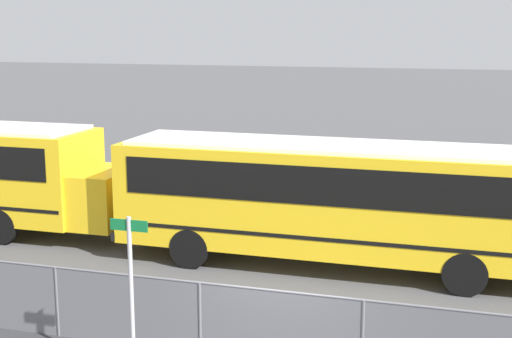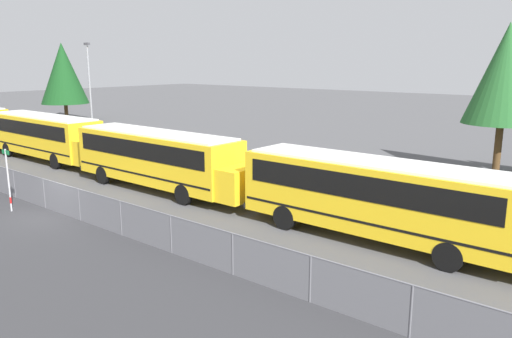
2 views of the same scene
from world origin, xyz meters
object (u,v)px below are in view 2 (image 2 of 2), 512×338
object	(u,v)px
street_sign	(8,179)
tree_1	(63,73)
school_bus_3	(379,194)
school_bus_2	(159,156)
light_pole	(90,90)
tree_2	(506,74)
school_bus_1	(46,134)

from	to	relation	value
street_sign	tree_1	xyz separation A→B (m)	(-32.69, 22.03, 4.05)
street_sign	school_bus_3	bearing A→B (deg)	25.47
school_bus_2	street_sign	xyz separation A→B (m)	(-2.42, -7.20, -0.35)
light_pole	tree_2	size ratio (longest dim) A/B	0.92
tree_2	tree_1	bearing A→B (deg)	-179.17
tree_1	tree_2	world-z (taller)	tree_2
school_bus_2	school_bus_3	distance (m)	13.11
school_bus_3	light_pole	distance (m)	30.94
street_sign	light_pole	world-z (taller)	light_pole
school_bus_2	school_bus_3	xyz separation A→B (m)	(13.11, 0.19, 0.00)
school_bus_1	school_bus_2	world-z (taller)	same
light_pole	tree_2	distance (m)	31.94
school_bus_2	street_sign	world-z (taller)	school_bus_2
school_bus_1	school_bus_3	size ratio (longest dim) A/B	1.00
tree_2	school_bus_1	bearing A→B (deg)	-150.45
school_bus_1	tree_1	distance (m)	26.64
school_bus_1	school_bus_3	bearing A→B (deg)	-0.46
school_bus_1	tree_2	distance (m)	30.99
street_sign	tree_2	bearing A→B (deg)	54.70
tree_1	tree_2	size ratio (longest dim) A/B	0.99
school_bus_3	light_pole	bearing A→B (deg)	167.64
school_bus_1	school_bus_2	bearing A→B (deg)	-1.78
school_bus_1	school_bus_3	xyz separation A→B (m)	(26.12, -0.21, 0.00)
street_sign	tree_2	size ratio (longest dim) A/B	0.33
school_bus_3	tree_2	xyz separation A→B (m)	(0.57, 15.34, 4.38)
school_bus_2	tree_2	world-z (taller)	tree_2
school_bus_3	light_pole	world-z (taller)	light_pole
school_bus_2	light_pole	world-z (taller)	light_pole
school_bus_3	tree_1	distance (m)	50.52
school_bus_2	school_bus_3	world-z (taller)	same
school_bus_2	street_sign	distance (m)	7.61
tree_1	school_bus_3	bearing A→B (deg)	-16.89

